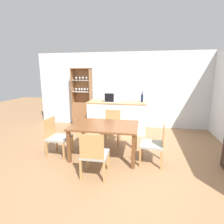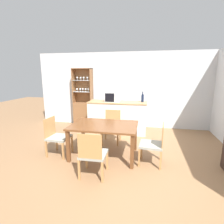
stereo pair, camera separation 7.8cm
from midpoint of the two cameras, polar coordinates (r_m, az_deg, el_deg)
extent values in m
plane|color=#936B47|center=(3.90, 2.42, -15.58)|extent=(18.00, 18.00, 0.00)
cube|color=silver|center=(6.09, 6.07, 7.07)|extent=(6.80, 0.06, 2.55)
cube|color=white|center=(5.54, 1.26, -1.77)|extent=(1.79, 0.62, 0.95)
cube|color=tan|center=(5.45, 1.28, 3.25)|extent=(1.82, 0.65, 0.03)
cube|color=brown|center=(6.41, -9.88, -0.63)|extent=(0.67, 0.33, 0.82)
cube|color=brown|center=(6.41, -9.72, 8.50)|extent=(0.67, 0.02, 1.20)
cube|color=brown|center=(6.39, -12.99, 8.35)|extent=(0.02, 0.33, 1.20)
cube|color=brown|center=(6.16, -7.34, 8.42)|extent=(0.02, 0.33, 1.20)
cube|color=brown|center=(6.26, -10.43, 13.80)|extent=(0.67, 0.33, 0.02)
cube|color=white|center=(6.28, -10.15, 6.54)|extent=(0.63, 0.28, 0.01)
cube|color=white|center=(6.26, -10.29, 10.15)|extent=(0.63, 0.28, 0.01)
cylinder|color=white|center=(6.35, -11.98, 6.59)|extent=(0.04, 0.04, 0.01)
cylinder|color=white|center=(6.35, -11.99, 6.87)|extent=(0.01, 0.01, 0.06)
sphere|color=white|center=(6.34, -12.01, 7.33)|extent=(0.06, 0.06, 0.06)
cylinder|color=white|center=(6.35, -11.92, 10.18)|extent=(0.04, 0.04, 0.01)
cylinder|color=white|center=(6.35, -11.93, 10.46)|extent=(0.01, 0.01, 0.06)
sphere|color=white|center=(6.35, -11.95, 10.92)|extent=(0.06, 0.06, 0.06)
cylinder|color=white|center=(6.35, -10.96, 6.63)|extent=(0.04, 0.04, 0.01)
cylinder|color=white|center=(6.34, -10.97, 6.91)|extent=(0.01, 0.01, 0.06)
sphere|color=white|center=(6.34, -10.99, 7.37)|extent=(0.06, 0.06, 0.06)
cylinder|color=white|center=(6.29, -10.82, 10.21)|extent=(0.04, 0.04, 0.01)
cylinder|color=white|center=(6.29, -10.84, 10.49)|extent=(0.01, 0.01, 0.06)
sphere|color=white|center=(6.29, -10.85, 10.96)|extent=(0.06, 0.06, 0.06)
cylinder|color=white|center=(6.29, -10.14, 6.61)|extent=(0.04, 0.04, 0.01)
cylinder|color=white|center=(6.29, -10.15, 6.89)|extent=(0.01, 0.01, 0.06)
sphere|color=white|center=(6.28, -10.16, 7.36)|extent=(0.06, 0.06, 0.06)
cylinder|color=white|center=(6.20, -9.83, 10.22)|extent=(0.04, 0.04, 0.01)
cylinder|color=white|center=(6.20, -9.84, 10.50)|extent=(0.01, 0.01, 0.06)
sphere|color=white|center=(6.20, -9.86, 10.98)|extent=(0.06, 0.06, 0.06)
cylinder|color=white|center=(6.26, -9.21, 6.62)|extent=(0.04, 0.04, 0.01)
cylinder|color=white|center=(6.25, -9.22, 6.90)|extent=(0.01, 0.01, 0.06)
sphere|color=white|center=(6.25, -9.24, 7.37)|extent=(0.06, 0.06, 0.06)
cylinder|color=white|center=(6.16, -8.65, 10.25)|extent=(0.04, 0.04, 0.01)
cylinder|color=white|center=(6.16, -8.66, 10.53)|extent=(0.01, 0.01, 0.06)
sphere|color=white|center=(6.16, -8.68, 11.01)|extent=(0.06, 0.06, 0.06)
cylinder|color=white|center=(6.21, -8.34, 6.60)|extent=(0.04, 0.04, 0.01)
cylinder|color=white|center=(6.20, -8.35, 6.88)|extent=(0.01, 0.01, 0.06)
sphere|color=white|center=(6.20, -8.36, 7.36)|extent=(0.06, 0.06, 0.06)
cube|color=brown|center=(3.86, -2.97, -4.41)|extent=(1.45, 0.99, 0.04)
cube|color=brown|center=(3.81, -14.44, -10.91)|extent=(0.07, 0.07, 0.69)
cube|color=brown|center=(3.50, 6.33, -12.79)|extent=(0.07, 0.07, 0.69)
cube|color=brown|center=(4.56, -9.85, -6.78)|extent=(0.07, 0.07, 0.69)
cube|color=brown|center=(4.30, 7.22, -7.90)|extent=(0.07, 0.07, 0.69)
cube|color=#999E93|center=(3.26, -6.24, -13.54)|extent=(0.47, 0.47, 0.05)
cube|color=#B7844C|center=(2.97, -7.46, -11.20)|extent=(0.42, 0.03, 0.43)
cube|color=#B7844C|center=(3.59, -8.58, -14.91)|extent=(0.04, 0.04, 0.39)
cube|color=#B7844C|center=(3.49, -1.82, -15.55)|extent=(0.04, 0.04, 0.39)
cube|color=#B7844C|center=(3.24, -10.87, -18.15)|extent=(0.04, 0.04, 0.39)
cube|color=#B7844C|center=(3.14, -3.31, -19.03)|extent=(0.04, 0.04, 0.39)
cube|color=#999E93|center=(4.18, -17.32, -8.08)|extent=(0.48, 0.48, 0.05)
cube|color=#B7844C|center=(4.22, -20.09, -4.68)|extent=(0.04, 0.42, 0.43)
cube|color=#B7844C|center=(4.33, -13.32, -10.19)|extent=(0.04, 0.04, 0.39)
cube|color=#B7844C|center=(4.00, -16.06, -12.31)|extent=(0.04, 0.04, 0.39)
cube|color=#B7844C|center=(4.53, -18.08, -9.47)|extent=(0.04, 0.04, 0.39)
cube|color=#B7844C|center=(4.21, -21.08, -11.39)|extent=(0.04, 0.04, 0.39)
cube|color=#999E93|center=(3.73, 12.27, -10.31)|extent=(0.49, 0.49, 0.05)
cube|color=#B7844C|center=(3.65, 15.89, -7.05)|extent=(0.05, 0.42, 0.43)
cube|color=#B7844C|center=(3.64, 8.57, -14.46)|extent=(0.04, 0.04, 0.39)
cube|color=#B7844C|center=(4.02, 9.26, -11.83)|extent=(0.04, 0.04, 0.39)
cube|color=#B7844C|center=(3.63, 15.31, -14.88)|extent=(0.04, 0.04, 0.39)
cube|color=#B7844C|center=(4.01, 15.31, -12.21)|extent=(0.04, 0.04, 0.39)
cube|color=#999E93|center=(4.69, -0.67, -5.26)|extent=(0.46, 0.46, 0.05)
cube|color=#B7844C|center=(4.84, -0.20, -1.80)|extent=(0.42, 0.02, 0.43)
cube|color=#B7844C|center=(4.54, 1.46, -8.77)|extent=(0.04, 0.04, 0.39)
cube|color=#B7844C|center=(4.61, -3.70, -8.43)|extent=(0.04, 0.04, 0.39)
cube|color=#B7844C|center=(4.92, 2.18, -7.05)|extent=(0.04, 0.04, 0.39)
cube|color=#B7844C|center=(4.99, -2.58, -6.77)|extent=(0.04, 0.04, 0.39)
cube|color=silver|center=(5.43, -0.28, 4.98)|extent=(0.44, 0.39, 0.30)
cube|color=black|center=(5.25, -1.34, 4.72)|extent=(0.28, 0.01, 0.26)
cylinder|color=#141E38|center=(5.42, 9.37, 4.46)|extent=(0.08, 0.08, 0.23)
cylinder|color=#141E38|center=(5.41, 9.43, 6.16)|extent=(0.03, 0.03, 0.09)
camera|label=1|loc=(0.04, -90.48, -0.11)|focal=28.00mm
camera|label=2|loc=(0.04, 89.52, 0.11)|focal=28.00mm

